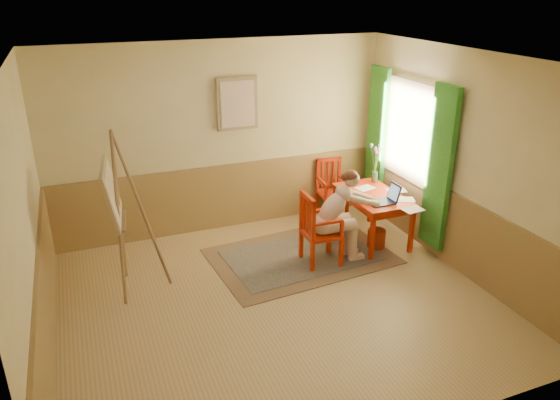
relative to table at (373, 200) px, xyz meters
name	(u,v)px	position (x,y,z in m)	size (l,w,h in m)	color
room	(277,192)	(-1.86, -1.01, 0.77)	(5.04, 4.54, 2.84)	tan
wainscot	(255,235)	(-1.86, -0.21, -0.13)	(5.00, 4.50, 1.00)	olive
window	(407,146)	(0.56, 0.09, 0.71)	(0.12, 2.01, 2.20)	white
wall_portrait	(237,104)	(-1.61, 1.20, 1.27)	(0.60, 0.05, 0.76)	#9A8259
rug	(301,256)	(-1.16, -0.11, -0.62)	(2.52, 1.79, 0.02)	#8C7251
table	(373,200)	(0.00, 0.00, 0.00)	(0.73, 1.20, 0.72)	red
chair_left	(318,229)	(-1.03, -0.35, -0.13)	(0.48, 0.46, 1.01)	red
chair_back	(331,189)	(-0.16, 0.99, -0.16)	(0.45, 0.47, 0.93)	red
figure	(338,213)	(-0.75, -0.38, 0.08)	(0.95, 0.41, 1.28)	beige
laptop	(385,199)	(-0.01, -0.33, 0.14)	(0.41, 0.25, 0.25)	#1E2338
papers	(394,196)	(0.22, -0.20, 0.09)	(0.69, 1.16, 0.00)	white
vase	(375,165)	(0.28, 0.45, 0.35)	(0.24, 0.29, 0.58)	#3F724C
wastebasket	(376,238)	(-0.05, -0.25, -0.49)	(0.25, 0.25, 0.27)	#A02F14
easel	(116,200)	(-3.49, -0.08, 0.57)	(0.72, 0.91, 2.02)	olive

